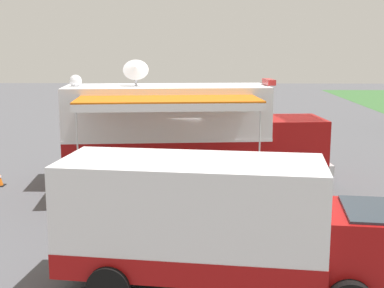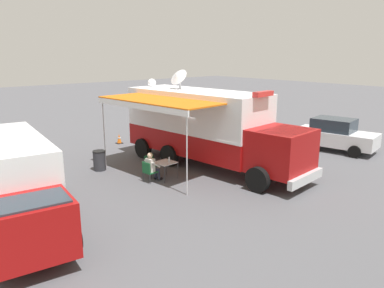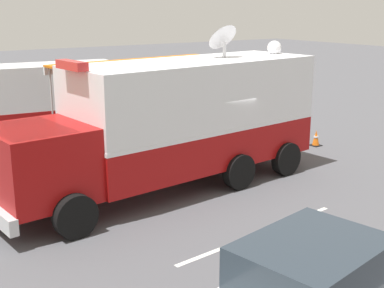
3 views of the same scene
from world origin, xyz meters
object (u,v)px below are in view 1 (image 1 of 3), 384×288
(folding_table, at_px, (193,181))
(seated_responder, at_px, (189,187))
(command_truck, at_px, (188,129))
(support_truck, at_px, (218,225))
(water_bottle, at_px, (196,175))
(folding_chair_at_table, at_px, (189,193))
(trash_bin, at_px, (92,201))
(car_behind_truck, at_px, (239,127))
(folding_chair_beside_table, at_px, (166,187))

(folding_table, relative_size, seated_responder, 0.70)
(command_truck, distance_m, support_truck, 8.84)
(folding_table, relative_size, water_bottle, 3.89)
(command_truck, height_order, folding_chair_at_table, command_truck)
(trash_bin, bearing_deg, car_behind_truck, 156.10)
(folding_table, xyz_separation_m, seated_responder, (0.61, -0.10, -0.02))
(water_bottle, distance_m, trash_bin, 3.48)
(folding_table, xyz_separation_m, support_truck, (6.17, 0.63, 0.71))
(folding_chair_at_table, relative_size, seated_responder, 0.70)
(folding_chair_beside_table, bearing_deg, trash_bin, -55.82)
(folding_chair_beside_table, relative_size, support_truck, 0.12)
(support_truck, relative_size, car_behind_truck, 1.57)
(trash_bin, height_order, car_behind_truck, car_behind_truck)
(folding_chair_at_table, relative_size, folding_chair_beside_table, 1.00)
(command_truck, relative_size, water_bottle, 43.19)
(folding_table, bearing_deg, folding_chair_at_table, -5.65)
(command_truck, height_order, support_truck, command_truck)
(seated_responder, relative_size, support_truck, 0.18)
(command_truck, relative_size, folding_chair_at_table, 11.12)
(folding_chair_beside_table, relative_size, car_behind_truck, 0.20)
(command_truck, relative_size, support_truck, 1.38)
(command_truck, bearing_deg, support_truck, 5.59)
(water_bottle, bearing_deg, folding_table, -38.61)
(trash_bin, xyz_separation_m, car_behind_truck, (-11.46, 5.08, 0.42))
(folding_chair_beside_table, height_order, trash_bin, trash_bin)
(water_bottle, height_order, car_behind_truck, car_behind_truck)
(folding_table, height_order, support_truck, support_truck)
(folding_table, xyz_separation_m, car_behind_truck, (-9.89, 2.17, 0.21))
(water_bottle, bearing_deg, folding_chair_at_table, -11.13)
(support_truck, bearing_deg, folding_chair_at_table, -172.53)
(water_bottle, height_order, trash_bin, water_bottle)
(folding_chair_beside_table, bearing_deg, command_truck, 167.49)
(folding_chair_at_table, distance_m, car_behind_truck, 10.93)
(water_bottle, xyz_separation_m, folding_chair_beside_table, (0.29, -0.95, -0.32))
(water_bottle, height_order, support_truck, support_truck)
(water_bottle, bearing_deg, support_truck, 4.73)
(command_truck, relative_size, folding_chair_beside_table, 11.12)
(folding_table, relative_size, car_behind_truck, 0.20)
(folding_chair_at_table, bearing_deg, command_truck, -177.39)
(command_truck, height_order, car_behind_truck, command_truck)
(water_bottle, xyz_separation_m, support_truck, (6.30, 0.52, 0.55))
(command_truck, relative_size, trash_bin, 10.63)
(seated_responder, distance_m, support_truck, 5.66)
(car_behind_truck, bearing_deg, folding_chair_beside_table, -16.70)
(folding_table, distance_m, folding_chair_at_table, 0.82)
(folding_table, bearing_deg, folding_chair_beside_table, -79.09)
(folding_table, bearing_deg, seated_responder, -8.97)
(folding_chair_beside_table, relative_size, seated_responder, 0.70)
(trash_bin, height_order, support_truck, support_truck)
(water_bottle, distance_m, car_behind_truck, 9.98)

